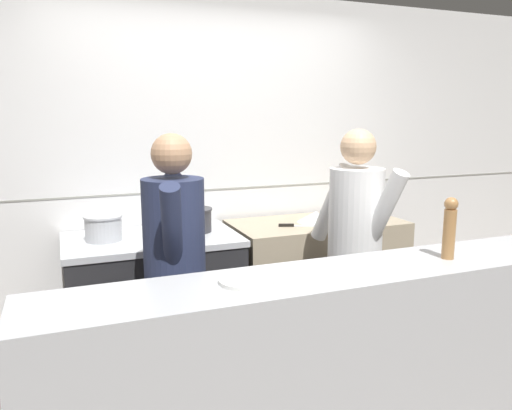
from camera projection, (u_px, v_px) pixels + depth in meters
name	position (u px, v px, depth m)	size (l,w,h in m)	color
wall_back_tiled	(216.00, 169.00, 3.82)	(8.00, 0.06, 2.60)	white
oven_range	(154.00, 302.00, 3.40)	(1.14, 0.71, 0.92)	#232326
prep_counter	(316.00, 280.00, 3.85)	(1.29, 0.65, 0.92)	gray
pass_counter	(341.00, 370.00, 2.42)	(2.88, 0.45, 1.00)	#B7BABF
stock_pot	(103.00, 227.00, 3.20)	(0.25, 0.25, 0.16)	#B7BABF
sauce_pot	(195.00, 219.00, 3.44)	(0.25, 0.25, 0.16)	#2D2D33
mixing_bowl_steel	(316.00, 217.00, 3.74)	(0.28, 0.28, 0.08)	#B7BABF
chefs_knife	(297.00, 226.00, 3.59)	(0.33, 0.14, 0.02)	#B7BABF
plated_dish_main	(246.00, 280.00, 2.17)	(0.25, 0.25, 0.02)	white
pepper_mill	(450.00, 227.00, 2.50)	(0.07, 0.07, 0.31)	#AD7A47
chef_head_cook	(175.00, 267.00, 2.69)	(0.40, 0.71, 1.62)	black
chef_sous	(355.00, 246.00, 3.10)	(0.42, 0.70, 1.63)	black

